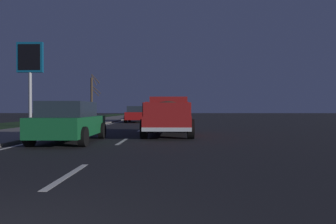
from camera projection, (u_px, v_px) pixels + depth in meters
The scene contains 10 objects.
ground at pixel (152, 123), 29.46m from camera, with size 144.00×144.00×0.00m, color black.
sidewalk_shoulder at pixel (90, 122), 29.56m from camera, with size 108.00×4.00×0.12m, color slate.
grass_verge at pixel (36, 123), 29.65m from camera, with size 108.00×6.00×0.01m, color #1E3819.
lane_markings at pixel (127, 122), 31.45m from camera, with size 108.00×3.54×0.01m.
pickup_truck at pixel (168, 115), 15.52m from camera, with size 5.44×2.31×1.87m.
sedan_tan at pixel (170, 113), 36.00m from camera, with size 4.45×2.10×1.54m.
sedan_green at pixel (70, 122), 12.18m from camera, with size 4.43×2.06×1.54m.
sedan_red at pixel (137, 114), 30.78m from camera, with size 4.43×2.08×1.54m.
gas_price_sign at pixel (30, 64), 23.33m from camera, with size 0.27×1.90×6.13m.
bare_tree_far at pixel (92, 97), 42.25m from camera, with size 0.82×1.33×5.89m.
Camera 1 is at (-2.42, -2.02, 1.26)m, focal length 34.39 mm.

